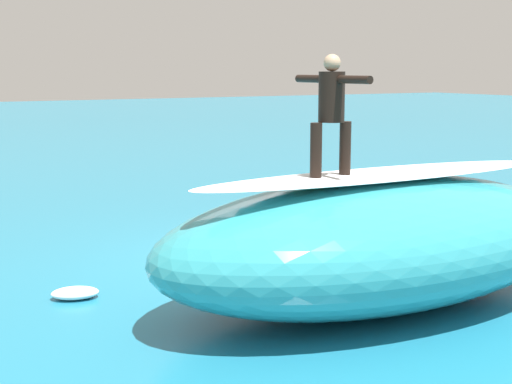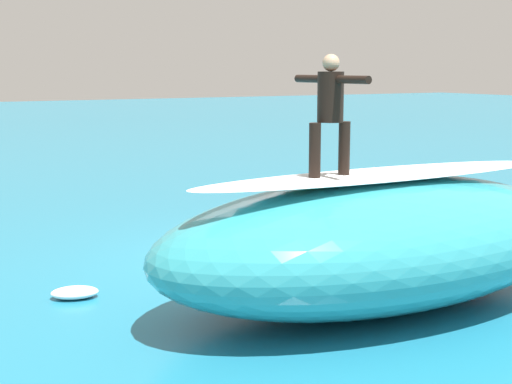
{
  "view_description": "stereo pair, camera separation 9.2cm",
  "coord_description": "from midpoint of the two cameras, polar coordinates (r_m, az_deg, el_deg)",
  "views": [
    {
      "loc": [
        5.7,
        10.39,
        3.03
      ],
      "look_at": [
        0.41,
        1.12,
        1.27
      ],
      "focal_mm": 52.99,
      "sensor_mm": 36.0,
      "label": 1
    },
    {
      "loc": [
        5.62,
        10.44,
        3.03
      ],
      "look_at": [
        0.41,
        1.12,
        1.27
      ],
      "focal_mm": 52.99,
      "sensor_mm": 36.0,
      "label": 2
    }
  ],
  "objects": [
    {
      "name": "surfer_riding",
      "position": [
        9.13,
        5.93,
        6.47
      ],
      "size": [
        0.59,
        1.39,
        1.47
      ],
      "rotation": [
        0.0,
        0.0,
        0.04
      ],
      "color": "black",
      "rests_on": "surfboard_riding"
    },
    {
      "name": "surfer_paddling",
      "position": [
        12.49,
        -3.91,
        -3.59
      ],
      "size": [
        1.11,
        1.62,
        0.32
      ],
      "rotation": [
        0.0,
        0.0,
        -2.12
      ],
      "color": "black",
      "rests_on": "surfboard_paddling"
    },
    {
      "name": "surfboard_riding",
      "position": [
        9.22,
        5.83,
        0.93
      ],
      "size": [
        2.2,
        0.57,
        0.07
      ],
      "primitive_type": "ellipsoid",
      "rotation": [
        0.0,
        0.0,
        0.04
      ],
      "color": "yellow",
      "rests_on": "wave_crest"
    },
    {
      "name": "wave_crest",
      "position": [
        9.85,
        9.47,
        -3.71
      ],
      "size": [
        6.33,
        3.17,
        1.65
      ],
      "primitive_type": "ellipsoid",
      "rotation": [
        0.0,
        0.0,
        0.01
      ],
      "color": "teal",
      "rests_on": "ground_plane"
    },
    {
      "name": "foam_patch_far",
      "position": [
        10.41,
        -13.27,
        -7.39
      ],
      "size": [
        0.72,
        0.58,
        0.15
      ],
      "primitive_type": "ellipsoid",
      "rotation": [
        0.0,
        0.0,
        2.85
      ],
      "color": "white",
      "rests_on": "ground_plane"
    },
    {
      "name": "buoy_marker",
      "position": [
        13.59,
        16.35,
        -2.59
      ],
      "size": [
        0.61,
        0.61,
        1.03
      ],
      "color": "red",
      "rests_on": "ground_plane"
    },
    {
      "name": "ground_plane",
      "position": [
        12.24,
        -0.67,
        -4.98
      ],
      "size": [
        120.0,
        120.0,
        0.0
      ],
      "primitive_type": "plane",
      "color": "teal"
    },
    {
      "name": "surfboard_paddling",
      "position": [
        12.66,
        -3.84,
        -4.28
      ],
      "size": [
        1.54,
        2.04,
        0.1
      ],
      "primitive_type": "ellipsoid",
      "rotation": [
        0.0,
        0.0,
        -2.12
      ],
      "color": "#33B2D1",
      "rests_on": "ground_plane"
    },
    {
      "name": "wave_foam_lip",
      "position": [
        9.69,
        9.6,
        1.29
      ],
      "size": [
        5.37,
        1.13,
        0.08
      ],
      "primitive_type": "ellipsoid",
      "rotation": [
        0.0,
        0.0,
        0.01
      ],
      "color": "white",
      "rests_on": "wave_crest"
    },
    {
      "name": "foam_patch_mid",
      "position": [
        13.74,
        -3.55,
        -3.02
      ],
      "size": [
        1.08,
        1.08,
        0.17
      ],
      "primitive_type": "ellipsoid",
      "rotation": [
        0.0,
        0.0,
        0.66
      ],
      "color": "white",
      "rests_on": "ground_plane"
    },
    {
      "name": "foam_patch_near",
      "position": [
        13.73,
        3.84,
        -3.23
      ],
      "size": [
        0.69,
        0.65,
        0.08
      ],
      "primitive_type": "ellipsoid",
      "rotation": [
        0.0,
        0.0,
        0.06
      ],
      "color": "white",
      "rests_on": "ground_plane"
    }
  ]
}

